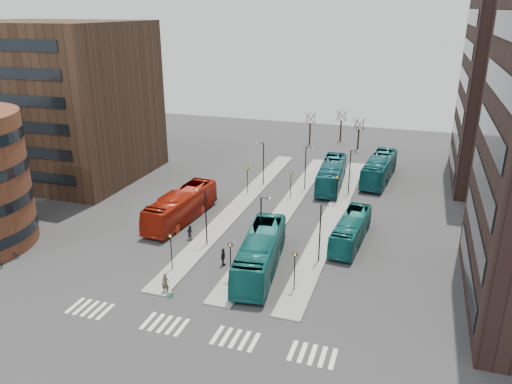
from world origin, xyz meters
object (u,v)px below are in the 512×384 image
(teal_bus_b, at_px, (332,174))
(commuter_a, at_px, (190,232))
(commuter_b, at_px, (223,257))
(traveller, at_px, (165,284))
(commuter_c, at_px, (244,259))
(red_bus, at_px, (181,206))
(teal_bus_c, at_px, (351,230))
(teal_bus_a, at_px, (260,253))
(bicycle_far, at_px, (10,254))
(teal_bus_d, at_px, (379,169))
(suitcase, at_px, (170,294))

(teal_bus_b, height_order, commuter_a, teal_bus_b)
(commuter_b, bearing_deg, commuter_a, 49.55)
(commuter_b, bearing_deg, traveller, 152.19)
(traveller, xyz_separation_m, commuter_c, (4.95, 6.65, -0.09))
(red_bus, xyz_separation_m, teal_bus_c, (19.84, 0.23, -0.33))
(teal_bus_a, bearing_deg, bicycle_far, -174.11)
(commuter_a, relative_size, bicycle_far, 0.92)
(commuter_c, bearing_deg, commuter_a, -100.70)
(teal_bus_d, height_order, commuter_c, teal_bus_d)
(teal_bus_b, relative_size, commuter_b, 6.94)
(teal_bus_a, distance_m, traveller, 9.37)
(teal_bus_b, distance_m, commuter_a, 24.69)
(suitcase, bearing_deg, teal_bus_b, 91.79)
(commuter_c, distance_m, bicycle_far, 23.57)
(red_bus, distance_m, commuter_a, 5.53)
(teal_bus_c, bearing_deg, teal_bus_a, -125.82)
(red_bus, distance_m, commuter_c, 13.68)
(teal_bus_b, xyz_separation_m, commuter_b, (-5.92, -26.17, -0.86))
(commuter_b, bearing_deg, commuter_c, -81.83)
(red_bus, relative_size, traveller, 6.86)
(red_bus, relative_size, teal_bus_b, 1.01)
(teal_bus_a, bearing_deg, teal_bus_b, 78.10)
(teal_bus_d, xyz_separation_m, bicycle_far, (-32.92, -36.18, -1.36))
(teal_bus_b, height_order, traveller, teal_bus_b)
(red_bus, relative_size, teal_bus_d, 0.98)
(red_bus, height_order, commuter_b, red_bus)
(suitcase, bearing_deg, bicycle_far, -168.34)
(traveller, bearing_deg, suitcase, -43.92)
(teal_bus_c, height_order, traveller, teal_bus_c)
(teal_bus_a, bearing_deg, commuter_a, 149.27)
(teal_bus_d, bearing_deg, bicycle_far, -127.11)
(traveller, bearing_deg, red_bus, 100.64)
(traveller, relative_size, commuter_b, 1.02)
(commuter_a, bearing_deg, suitcase, 126.92)
(commuter_a, xyz_separation_m, bicycle_far, (-15.28, -9.71, -0.35))
(teal_bus_a, height_order, commuter_b, teal_bus_a)
(suitcase, height_order, traveller, traveller)
(traveller, bearing_deg, commuter_a, 93.44)
(red_bus, bearing_deg, commuter_c, -33.85)
(traveller, distance_m, commuter_a, 10.95)
(red_bus, height_order, teal_bus_b, red_bus)
(teal_bus_a, distance_m, commuter_c, 1.97)
(red_bus, bearing_deg, teal_bus_d, 50.74)
(red_bus, height_order, traveller, red_bus)
(teal_bus_c, height_order, teal_bus_d, teal_bus_d)
(teal_bus_c, relative_size, commuter_a, 6.49)
(commuter_a, bearing_deg, bicycle_far, 52.76)
(bicycle_far, bearing_deg, teal_bus_d, -57.70)
(bicycle_far, bearing_deg, red_bus, -55.98)
(red_bus, height_order, commuter_a, red_bus)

